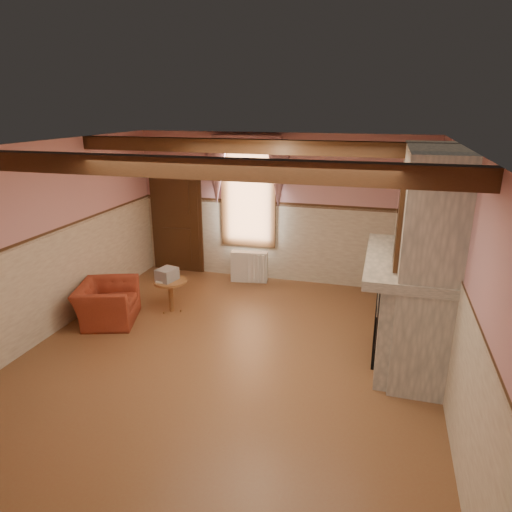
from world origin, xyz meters
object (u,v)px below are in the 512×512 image
(armchair, at_px, (107,303))
(oil_lamp, at_px, (409,238))
(mantel_clock, at_px, (408,237))
(bowl, at_px, (409,254))
(radiator, at_px, (249,267))
(side_table, at_px, (171,296))

(armchair, height_order, oil_lamp, oil_lamp)
(mantel_clock, relative_size, oil_lamp, 0.86)
(armchair, distance_m, bowl, 4.56)
(armchair, relative_size, radiator, 1.37)
(side_table, bearing_deg, mantel_clock, 2.36)
(armchair, distance_m, side_table, 1.01)
(side_table, bearing_deg, radiator, 62.45)
(bowl, height_order, mantel_clock, mantel_clock)
(radiator, bearing_deg, bowl, -45.50)
(bowl, relative_size, mantel_clock, 1.48)
(side_table, xyz_separation_m, mantel_clock, (3.61, 0.15, 1.25))
(radiator, distance_m, oil_lamp, 3.46)
(bowl, height_order, oil_lamp, oil_lamp)
(oil_lamp, bearing_deg, armchair, -172.57)
(armchair, relative_size, bowl, 2.69)
(armchair, relative_size, mantel_clock, 3.99)
(armchair, height_order, radiator, armchair)
(radiator, bearing_deg, armchair, -134.58)
(radiator, bearing_deg, mantel_clock, -36.84)
(side_table, xyz_separation_m, bowl, (3.61, -0.44, 1.19))
(side_table, bearing_deg, oil_lamp, -0.57)
(oil_lamp, bearing_deg, bowl, -90.00)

